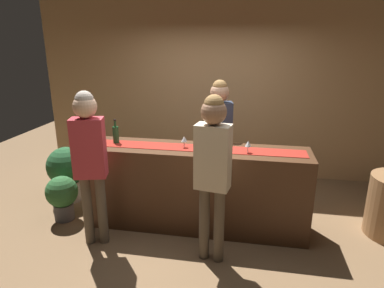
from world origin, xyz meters
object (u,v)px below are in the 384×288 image
object	(u,v)px
customer_browsing	(89,152)
potted_plant_tall	(67,170)
wine_bottle_clear	(214,140)
wine_bottle_green	(116,134)
customer_sipping	(213,162)
wine_glass_mid_counter	(184,139)
potted_plant_small	(62,195)
wine_glass_near_customer	(248,144)
bartender	(219,130)

from	to	relation	value
customer_browsing	potted_plant_tall	size ratio (longest dim) A/B	2.19
wine_bottle_clear	wine_bottle_green	size ratio (longest dim) A/B	1.00
customer_browsing	potted_plant_tall	distance (m)	1.43
wine_bottle_green	customer_browsing	world-z (taller)	customer_browsing
customer_sipping	potted_plant_tall	world-z (taller)	customer_sipping
customer_sipping	customer_browsing	xyz separation A→B (m)	(-1.34, 0.07, -0.01)
wine_bottle_green	customer_browsing	distance (m)	0.61
wine_glass_mid_counter	potted_plant_small	xyz separation A→B (m)	(-1.58, -0.16, -0.79)
wine_glass_near_customer	potted_plant_small	world-z (taller)	wine_glass_near_customer
customer_sipping	wine_glass_mid_counter	bearing A→B (deg)	132.71
wine_bottle_green	customer_sipping	size ratio (longest dim) A/B	0.17
wine_glass_mid_counter	customer_browsing	world-z (taller)	customer_browsing
wine_bottle_clear	bartender	xyz separation A→B (m)	(-0.01, 0.57, -0.03)
potted_plant_tall	bartender	bearing A→B (deg)	5.84
wine_bottle_clear	potted_plant_small	world-z (taller)	wine_bottle_clear
bartender	customer_browsing	xyz separation A→B (m)	(-1.27, -1.15, -0.01)
wine_glass_near_customer	bartender	world-z (taller)	bartender
bartender	potted_plant_tall	bearing A→B (deg)	-6.70
potted_plant_small	wine_glass_near_customer	bearing A→B (deg)	2.40
bartender	potted_plant_tall	distance (m)	2.26
wine_glass_near_customer	customer_browsing	bearing A→B (deg)	-163.12
wine_glass_near_customer	customer_sipping	world-z (taller)	customer_sipping
wine_glass_mid_counter	bartender	size ratio (longest dim) A/B	0.08
wine_bottle_clear	wine_bottle_green	world-z (taller)	same
wine_glass_mid_counter	customer_browsing	distance (m)	1.09
wine_bottle_clear	potted_plant_tall	size ratio (longest dim) A/B	0.38
wine_glass_near_customer	potted_plant_tall	world-z (taller)	wine_glass_near_customer
potted_plant_tall	wine_glass_near_customer	bearing A→B (deg)	-9.50
wine_glass_near_customer	wine_glass_mid_counter	bearing A→B (deg)	175.39
wine_glass_mid_counter	wine_bottle_green	bearing A→B (deg)	177.60
wine_glass_mid_counter	bartender	world-z (taller)	bartender
wine_bottle_clear	customer_browsing	size ratio (longest dim) A/B	0.17
wine_glass_near_customer	customer_browsing	size ratio (longest dim) A/B	0.08
customer_browsing	wine_bottle_clear	bearing A→B (deg)	9.99
wine_glass_mid_counter	customer_browsing	xyz separation A→B (m)	(-0.92, -0.57, -0.03)
potted_plant_tall	wine_glass_mid_counter	bearing A→B (deg)	-11.49
wine_bottle_clear	wine_glass_mid_counter	size ratio (longest dim) A/B	2.10
customer_browsing	potted_plant_small	world-z (taller)	customer_browsing
wine_bottle_green	potted_plant_small	distance (m)	1.08
wine_glass_near_customer	wine_glass_mid_counter	world-z (taller)	same
bartender	wine_bottle_green	bearing A→B (deg)	11.70
wine_bottle_green	wine_glass_near_customer	bearing A→B (deg)	-3.42
potted_plant_tall	wine_bottle_green	bearing A→B (deg)	-19.52
bartender	potted_plant_small	xyz separation A→B (m)	(-1.93, -0.74, -0.76)
wine_bottle_clear	wine_glass_near_customer	bearing A→B (deg)	-10.91
wine_glass_mid_counter	potted_plant_tall	xyz separation A→B (m)	(-1.80, 0.37, -0.67)
wine_glass_mid_counter	customer_browsing	bearing A→B (deg)	-148.41
customer_sipping	potted_plant_tall	bearing A→B (deg)	165.12
wine_glass_near_customer	wine_bottle_clear	bearing A→B (deg)	169.09
wine_bottle_clear	bartender	world-z (taller)	bartender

